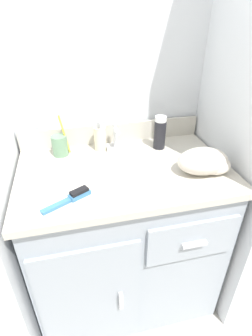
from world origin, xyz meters
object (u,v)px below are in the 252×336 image
(hairbrush, at_px, (73,197))
(hand_towel, at_px, (206,162))
(toothbrush_cup, at_px, (60,145))
(soap_dispenser, at_px, (100,138))
(shaving_cream_can, at_px, (160,133))

(hairbrush, height_order, hand_towel, hand_towel)
(toothbrush_cup, bearing_deg, hairbrush, -84.63)
(soap_dispenser, bearing_deg, shaving_cream_can, -9.65)
(hand_towel, bearing_deg, toothbrush_cup, 153.37)
(toothbrush_cup, height_order, soap_dispenser, toothbrush_cup)
(shaving_cream_can, xyz_separation_m, hand_towel, (0.11, -0.25, -0.03))
(hairbrush, distance_m, hand_towel, 0.53)
(shaving_cream_can, bearing_deg, hand_towel, -66.39)
(shaving_cream_can, bearing_deg, hairbrush, -144.01)
(toothbrush_cup, bearing_deg, hand_towel, -26.63)
(shaving_cream_can, distance_m, hairbrush, 0.52)
(toothbrush_cup, bearing_deg, shaving_cream_can, -4.49)
(soap_dispenser, xyz_separation_m, hand_towel, (0.38, -0.29, -0.01))
(toothbrush_cup, xyz_separation_m, hand_towel, (0.56, -0.28, -0.00))
(toothbrush_cup, height_order, hairbrush, toothbrush_cup)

